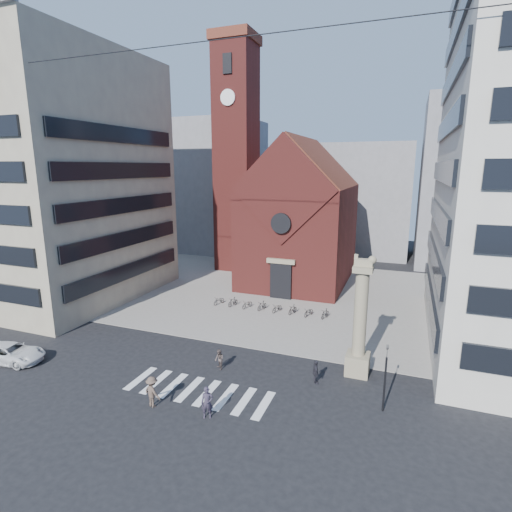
# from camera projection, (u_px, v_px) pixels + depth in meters

# --- Properties ---
(ground) EXTENTS (120.00, 120.00, 0.00)m
(ground) POSITION_uv_depth(u_px,v_px,m) (212.00, 368.00, 29.09)
(ground) COLOR black
(ground) RESTS_ON ground
(piazza) EXTENTS (46.00, 30.00, 0.05)m
(piazza) POSITION_uv_depth(u_px,v_px,m) (286.00, 293.00, 46.43)
(piazza) COLOR gray
(piazza) RESTS_ON ground
(zebra_crossing) EXTENTS (10.20, 3.20, 0.01)m
(zebra_crossing) POSITION_uv_depth(u_px,v_px,m) (199.00, 391.00, 26.17)
(zebra_crossing) COLOR white
(zebra_crossing) RESTS_ON ground
(church) EXTENTS (12.00, 16.65, 18.00)m
(church) POSITION_uv_depth(u_px,v_px,m) (301.00, 219.00, 50.20)
(church) COLOR maroon
(church) RESTS_ON ground
(campanile) EXTENTS (5.50, 5.50, 31.20)m
(campanile) POSITION_uv_depth(u_px,v_px,m) (237.00, 157.00, 54.65)
(campanile) COLOR maroon
(campanile) RESTS_ON ground
(building_left) EXTENTS (18.00, 20.00, 26.00)m
(building_left) POSITION_uv_depth(u_px,v_px,m) (54.00, 180.00, 43.67)
(building_left) COLOR tan
(building_left) RESTS_ON ground
(bg_block_left) EXTENTS (16.00, 14.00, 22.00)m
(bg_block_left) POSITION_uv_depth(u_px,v_px,m) (212.00, 186.00, 70.10)
(bg_block_left) COLOR gray
(bg_block_left) RESTS_ON ground
(bg_block_mid) EXTENTS (14.00, 12.00, 18.00)m
(bg_block_mid) POSITION_uv_depth(u_px,v_px,m) (366.00, 200.00, 66.12)
(bg_block_mid) COLOR gray
(bg_block_mid) RESTS_ON ground
(bg_block_right) EXTENTS (16.00, 14.00, 24.00)m
(bg_block_right) POSITION_uv_depth(u_px,v_px,m) (480.00, 184.00, 57.20)
(bg_block_right) COLOR gray
(bg_block_right) RESTS_ON ground
(lion_column) EXTENTS (1.63, 1.60, 8.68)m
(lion_column) POSITION_uv_depth(u_px,v_px,m) (360.00, 328.00, 27.62)
(lion_column) COLOR gray
(lion_column) RESTS_ON ground
(traffic_light) EXTENTS (0.13, 0.16, 4.30)m
(traffic_light) POSITION_uv_depth(u_px,v_px,m) (385.00, 376.00, 23.54)
(traffic_light) COLOR black
(traffic_light) RESTS_ON ground
(white_car) EXTENTS (5.28, 2.99, 1.39)m
(white_car) POSITION_uv_depth(u_px,v_px,m) (11.00, 353.00, 29.97)
(white_car) COLOR white
(white_car) RESTS_ON ground
(pedestrian_0) EXTENTS (0.84, 0.73, 1.94)m
(pedestrian_0) POSITION_uv_depth(u_px,v_px,m) (207.00, 403.00, 23.20)
(pedestrian_0) COLOR #312A3B
(pedestrian_0) RESTS_ON ground
(pedestrian_1) EXTENTS (0.93, 0.92, 1.52)m
(pedestrian_1) POSITION_uv_depth(u_px,v_px,m) (219.00, 360.00, 28.83)
(pedestrian_1) COLOR #534642
(pedestrian_1) RESTS_ON ground
(pedestrian_2) EXTENTS (0.76, 1.05, 1.65)m
(pedestrian_2) POSITION_uv_depth(u_px,v_px,m) (316.00, 372.00, 26.93)
(pedestrian_2) COLOR #27252D
(pedestrian_2) RESTS_ON ground
(pedestrian_3) EXTENTS (1.42, 1.05, 1.96)m
(pedestrian_3) POSITION_uv_depth(u_px,v_px,m) (152.00, 392.00, 24.30)
(pedestrian_3) COLOR brown
(pedestrian_3) RESTS_ON ground
(scooter_0) EXTENTS (0.98, 1.65, 0.82)m
(scooter_0) POSITION_uv_depth(u_px,v_px,m) (219.00, 301.00, 42.46)
(scooter_0) COLOR black
(scooter_0) RESTS_ON piazza
(scooter_1) EXTENTS (0.85, 1.57, 0.91)m
(scooter_1) POSITION_uv_depth(u_px,v_px,m) (233.00, 302.00, 41.89)
(scooter_1) COLOR black
(scooter_1) RESTS_ON piazza
(scooter_2) EXTENTS (0.98, 1.65, 0.82)m
(scooter_2) POSITION_uv_depth(u_px,v_px,m) (247.00, 304.00, 41.34)
(scooter_2) COLOR black
(scooter_2) RESTS_ON piazza
(scooter_3) EXTENTS (0.85, 1.57, 0.91)m
(scooter_3) POSITION_uv_depth(u_px,v_px,m) (262.00, 306.00, 40.77)
(scooter_3) COLOR black
(scooter_3) RESTS_ON piazza
(scooter_4) EXTENTS (0.98, 1.65, 0.82)m
(scooter_4) POSITION_uv_depth(u_px,v_px,m) (277.00, 308.00, 40.22)
(scooter_4) COLOR black
(scooter_4) RESTS_ON piazza
(scooter_5) EXTENTS (0.85, 1.57, 0.91)m
(scooter_5) POSITION_uv_depth(u_px,v_px,m) (293.00, 310.00, 39.65)
(scooter_5) COLOR black
(scooter_5) RESTS_ON piazza
(scooter_6) EXTENTS (0.98, 1.65, 0.82)m
(scooter_6) POSITION_uv_depth(u_px,v_px,m) (309.00, 312.00, 39.09)
(scooter_6) COLOR black
(scooter_6) RESTS_ON piazza
(scooter_7) EXTENTS (0.85, 1.57, 0.91)m
(scooter_7) POSITION_uv_depth(u_px,v_px,m) (325.00, 314.00, 38.52)
(scooter_7) COLOR black
(scooter_7) RESTS_ON piazza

